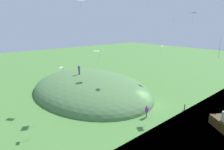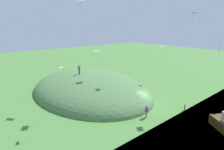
{
  "view_description": "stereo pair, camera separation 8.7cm",
  "coord_description": "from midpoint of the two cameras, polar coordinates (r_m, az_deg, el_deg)",
  "views": [
    {
      "loc": [
        -17.46,
        22.11,
        12.49
      ],
      "look_at": [
        4.87,
        3.37,
        4.55
      ],
      "focal_mm": 29.4,
      "sensor_mm": 36.0,
      "label": 1
    },
    {
      "loc": [
        -17.52,
        22.04,
        12.49
      ],
      "look_at": [
        4.87,
        3.37,
        4.55
      ],
      "focal_mm": 29.4,
      "sensor_mm": 36.0,
      "label": 2
    }
  ],
  "objects": [
    {
      "name": "kite_7",
      "position": [
        39.28,
        18.78,
        16.96
      ],
      "size": [
        0.93,
        1.11,
        1.41
      ],
      "color": "silver"
    },
    {
      "name": "person_watching_kites",
      "position": [
        35.48,
        -10.12,
        2.01
      ],
      "size": [
        0.61,
        0.61,
        1.82
      ],
      "rotation": [
        0.0,
        0.0,
        0.61
      ],
      "color": "#41322B",
      "rests_on": "grass_hill"
    },
    {
      "name": "kite_2",
      "position": [
        31.31,
        -9.53,
        21.9
      ],
      "size": [
        1.34,
        1.28,
        1.66
      ],
      "color": "silver"
    },
    {
      "name": "kite_1",
      "position": [
        20.67,
        31.24,
        9.42
      ],
      "size": [
        0.58,
        0.81,
        1.94
      ],
      "color": "white"
    },
    {
      "name": "mooring_post",
      "position": [
        30.35,
        21.74,
        -9.26
      ],
      "size": [
        0.14,
        0.14,
        0.94
      ],
      "primitive_type": "cylinder",
      "color": "brown",
      "rests_on": "ground_plane"
    },
    {
      "name": "ground_plane",
      "position": [
        30.81,
        10.89,
        -8.97
      ],
      "size": [
        160.0,
        160.0,
        0.0
      ],
      "primitive_type": "plane",
      "color": "#497C39"
    },
    {
      "name": "kite_10",
      "position": [
        29.62,
        23.99,
        17.17
      ],
      "size": [
        1.23,
        1.11,
        1.39
      ],
      "color": "white"
    },
    {
      "name": "kite_5",
      "position": [
        38.94,
        15.43,
        8.51
      ],
      "size": [
        0.94,
        0.93,
        1.53
      ],
      "color": "white"
    },
    {
      "name": "grass_hill",
      "position": [
        36.59,
        -6.73,
        -4.83
      ],
      "size": [
        27.16,
        20.03,
        6.86
      ],
      "primitive_type": "ellipsoid",
      "color": "#4D7644",
      "rests_on": "ground_plane"
    },
    {
      "name": "kite_8",
      "position": [
        32.37,
        -4.67,
        7.24
      ],
      "size": [
        1.12,
        1.24,
        2.16
      ],
      "color": "white"
    },
    {
      "name": "kite_0",
      "position": [
        22.55,
        -15.38,
        2.03
      ],
      "size": [
        0.75,
        0.63,
        1.22
      ],
      "color": "white"
    },
    {
      "name": "person_walking_path",
      "position": [
        26.34,
        10.79,
        -10.74
      ],
      "size": [
        0.67,
        0.67,
        1.74
      ],
      "rotation": [
        0.0,
        0.0,
        5.38
      ],
      "color": "brown",
      "rests_on": "ground_plane"
    }
  ]
}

